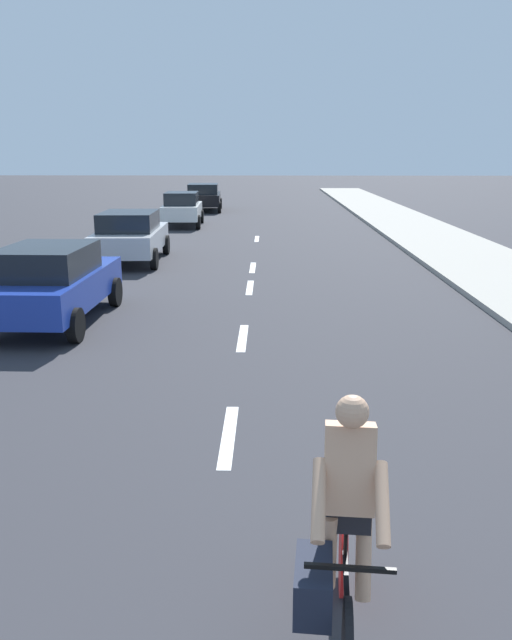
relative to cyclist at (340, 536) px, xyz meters
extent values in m
plane|color=#2D2D33|center=(-0.97, 15.17, -0.83)|extent=(160.00, 160.00, 0.00)
cube|color=#9E998E|center=(5.99, 17.17, -0.76)|extent=(3.60, 80.00, 0.14)
cube|color=white|center=(-0.97, 3.39, -0.83)|extent=(0.16, 1.80, 0.01)
cube|color=white|center=(-0.97, 7.66, -0.83)|extent=(0.16, 1.80, 0.01)
cube|color=white|center=(-0.97, 12.27, -0.83)|extent=(0.16, 1.80, 0.01)
cube|color=white|center=(-0.97, 15.20, -0.83)|extent=(0.16, 1.80, 0.01)
cube|color=white|center=(-0.97, 21.85, -0.83)|extent=(0.16, 1.80, 0.01)
cylinder|color=red|center=(0.10, 0.55, -0.50)|extent=(0.11, 0.66, 0.66)
cube|color=black|center=(0.05, 0.03, -0.32)|extent=(0.12, 0.94, 0.04)
cylinder|color=black|center=(0.07, 0.24, -0.08)|extent=(0.03, 0.03, 0.48)
cube|color=black|center=(0.01, -0.42, 0.05)|extent=(0.56, 0.08, 0.03)
cube|color=tan|center=(0.06, 0.11, 0.45)|extent=(0.37, 0.34, 0.63)
sphere|color=tan|center=(0.05, 0.05, 0.88)|extent=(0.22, 0.22, 0.22)
cube|color=black|center=(0.06, 0.16, 0.12)|extent=(0.34, 0.25, 0.28)
cube|color=black|center=(-0.19, -0.24, -0.20)|extent=(0.28, 0.54, 0.32)
cylinder|color=tan|center=(0.18, 0.10, -0.20)|extent=(0.14, 0.32, 0.62)
cylinder|color=tan|center=(-0.06, 0.12, -0.20)|extent=(0.13, 0.21, 0.63)
cylinder|color=tan|center=(0.23, -0.17, 0.35)|extent=(0.13, 0.49, 0.41)
cylinder|color=tan|center=(-0.16, -0.14, 0.35)|extent=(0.13, 0.49, 0.41)
cube|color=#1E389E|center=(-4.83, 8.77, -0.14)|extent=(1.85, 4.26, 0.64)
cube|color=black|center=(-4.83, 8.55, 0.46)|extent=(1.60, 2.23, 0.56)
cylinder|color=black|center=(-5.69, 10.22, -0.51)|extent=(0.19, 0.64, 0.64)
cylinder|color=black|center=(-3.91, 10.19, -0.51)|extent=(0.19, 0.64, 0.64)
cylinder|color=black|center=(-3.96, 7.31, -0.51)|extent=(0.19, 0.64, 0.64)
cube|color=#B7BABF|center=(-4.81, 16.29, -0.14)|extent=(1.99, 4.42, 0.64)
cube|color=black|center=(-4.81, 16.07, 0.46)|extent=(1.69, 2.32, 0.56)
cylinder|color=black|center=(-5.78, 17.73, -0.51)|extent=(0.20, 0.65, 0.64)
cylinder|color=black|center=(-3.95, 17.80, -0.51)|extent=(0.20, 0.65, 0.64)
cylinder|color=black|center=(-5.68, 14.77, -0.51)|extent=(0.20, 0.65, 0.64)
cylinder|color=black|center=(-3.85, 14.84, -0.51)|extent=(0.20, 0.65, 0.64)
cube|color=white|center=(-4.52, 26.42, -0.14)|extent=(1.81, 3.96, 0.64)
cube|color=black|center=(-4.52, 26.23, 0.46)|extent=(1.53, 2.09, 0.56)
cylinder|color=black|center=(-5.40, 27.71, -0.51)|extent=(0.21, 0.65, 0.64)
cylinder|color=black|center=(-3.77, 27.78, -0.51)|extent=(0.21, 0.65, 0.64)
cylinder|color=black|center=(-5.28, 25.06, -0.51)|extent=(0.21, 0.65, 0.64)
cylinder|color=black|center=(-3.65, 25.14, -0.51)|extent=(0.21, 0.65, 0.64)
cube|color=black|center=(-4.35, 34.67, -0.14)|extent=(2.17, 4.67, 0.64)
cube|color=black|center=(-4.33, 34.44, 0.46)|extent=(1.82, 2.46, 0.56)
cylinder|color=black|center=(-5.39, 36.17, -0.51)|extent=(0.22, 0.65, 0.64)
cylinder|color=black|center=(-3.48, 36.28, -0.51)|extent=(0.22, 0.65, 0.64)
cylinder|color=black|center=(-5.22, 33.07, -0.51)|extent=(0.22, 0.65, 0.64)
cylinder|color=black|center=(-3.30, 33.18, -0.51)|extent=(0.22, 0.65, 0.64)
camera|label=1|loc=(-0.49, -3.85, 2.50)|focal=36.32mm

